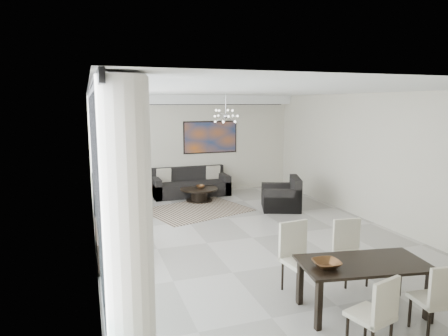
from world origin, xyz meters
name	(u,v)px	position (x,y,z in m)	size (l,w,h in m)	color
room_shell	(275,165)	(0.46, 0.00, 1.45)	(6.00, 9.00, 2.90)	#A8A39B
window_wall	(101,174)	(-2.86, 0.00, 1.47)	(0.37, 8.95, 2.90)	white
soffit	(195,100)	(0.00, 4.30, 2.77)	(5.98, 0.40, 0.26)	white
painting	(210,137)	(0.50, 4.47, 1.65)	(1.68, 0.04, 0.98)	#AB5117
chandelier	(226,116)	(0.30, 2.50, 2.35)	(0.66, 0.66, 0.71)	silver
rug	(197,210)	(-0.50, 2.39, 0.01)	(2.37, 1.82, 0.01)	black
coffee_table	(199,194)	(-0.20, 3.30, 0.20)	(1.03, 1.03, 0.36)	black
bowl_coffee	(200,187)	(-0.16, 3.30, 0.40)	(0.24, 0.24, 0.08)	brown
sofa_main	(191,186)	(-0.24, 4.07, 0.27)	(2.20, 0.90, 0.80)	black
loveseat	(111,199)	(-2.55, 3.05, 0.29)	(0.96, 1.70, 0.85)	black
armchair	(282,198)	(1.59, 1.80, 0.28)	(1.21, 1.24, 0.82)	black
side_table	(142,192)	(-1.75, 3.30, 0.37)	(0.40, 0.40, 0.55)	black
tv_console	(110,242)	(-2.76, -0.08, 0.26)	(0.46, 1.64, 0.51)	black
television	(118,212)	(-2.60, -0.06, 0.79)	(0.95, 0.12, 0.55)	gray
dining_table	(363,269)	(0.21, -3.10, 0.58)	(1.73, 1.07, 0.67)	black
dining_chair_sw	(377,310)	(-0.23, -3.90, 0.51)	(0.50, 0.50, 0.89)	beige
dining_chair_se	(438,296)	(0.65, -3.86, 0.51)	(0.46, 0.46, 0.89)	beige
dining_chair_nw	(297,252)	(-0.29, -2.29, 0.58)	(0.51, 0.51, 1.00)	beige
dining_chair_ne	(349,246)	(0.62, -2.26, 0.54)	(0.49, 0.49, 0.94)	beige
bowl_dining	(327,264)	(-0.33, -3.08, 0.71)	(0.34, 0.34, 0.08)	brown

